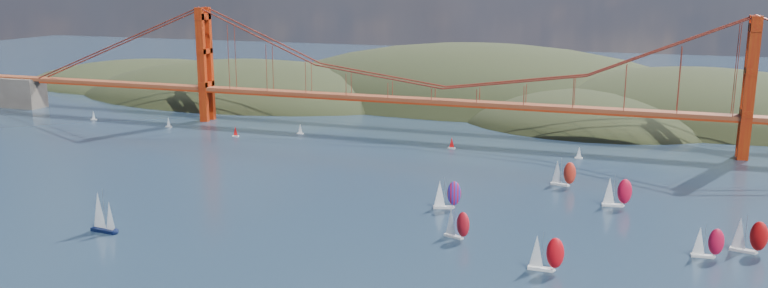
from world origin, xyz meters
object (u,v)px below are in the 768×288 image
sloop_navy (102,213)px  racer_1 (545,253)px  racer_2 (707,242)px  racer_4 (749,235)px  racer_rwb (447,194)px  racer_5 (563,173)px  racer_0 (457,223)px  racer_3 (617,192)px

sloop_navy → racer_1: 119.89m
racer_1 → racer_2: 43.40m
racer_4 → racer_rwb: size_ratio=1.02×
sloop_navy → racer_1: (119.29, 11.93, -0.96)m
sloop_navy → racer_2: bearing=17.1°
racer_5 → racer_rwb: 48.60m
racer_0 → racer_rwb: racer_rwb is taller
racer_1 → racer_5: size_ratio=1.01×
racer_0 → racer_1: bearing=-10.0°
racer_3 → racer_rwb: racer_3 is taller
racer_3 → racer_2: bearing=-64.6°
racer_4 → racer_rwb: bearing=-173.5°
racer_4 → racer_5: racer_4 is taller
racer_3 → racer_1: bearing=-109.7°
racer_1 → racer_3: 61.26m
racer_2 → racer_rwb: racer_rwb is taller
racer_1 → racer_5: racer_1 is taller
racer_5 → racer_0: bearing=-97.7°
sloop_navy → racer_2: 160.25m
racer_5 → racer_rwb: (-30.75, -37.63, 0.05)m
sloop_navy → racer_5: sloop_navy is taller
racer_3 → racer_rwb: (-48.81, -19.25, -0.13)m
racer_2 → racer_4: size_ratio=0.88×
sloop_navy → racer_0: bearing=21.1°
racer_2 → racer_rwb: 74.47m
racer_2 → racer_3: size_ratio=0.88×
racer_3 → racer_4: bearing=-48.6°
racer_0 → racer_rwb: bearing=131.4°
racer_4 → racer_5: bearing=150.8°
racer_0 → racer_4: 74.40m
racer_2 → racer_4: 12.49m
sloop_navy → racer_5: (115.10, 89.99, -1.02)m
sloop_navy → racer_3: 151.19m
racer_1 → racer_rwb: racer_1 is taller
sloop_navy → racer_5: bearing=42.9°
racer_1 → racer_rwb: 53.42m
racer_1 → racer_5: (-4.18, 78.05, -0.05)m
racer_0 → racer_rwb: 26.75m
racer_1 → racer_3: (13.87, 59.67, 0.13)m
racer_0 → racer_3: size_ratio=0.89×
racer_2 → racer_4: (10.17, 7.23, 0.55)m
racer_2 → racer_3: (-23.41, 37.44, 0.57)m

